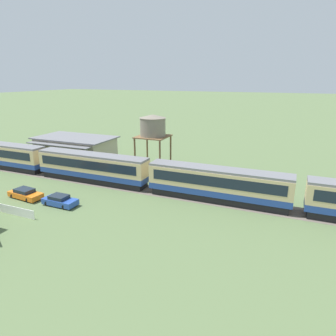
# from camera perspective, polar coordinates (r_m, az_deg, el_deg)

# --- Properties ---
(passenger_train) EXTENTS (93.96, 2.86, 4.29)m
(passenger_train) POSITION_cam_1_polar(r_m,az_deg,el_deg) (37.89, 9.84, -2.88)
(passenger_train) COLOR #234293
(passenger_train) RESTS_ON ground_plane
(railway_track) EXTENTS (167.63, 3.60, 0.04)m
(railway_track) POSITION_cam_1_polar(r_m,az_deg,el_deg) (39.40, 5.66, -5.61)
(railway_track) COLOR #665B51
(railway_track) RESTS_ON ground_plane
(station_building) EXTENTS (14.72, 9.42, 4.36)m
(station_building) POSITION_cam_1_polar(r_m,az_deg,el_deg) (59.19, -17.15, 3.61)
(station_building) COLOR #BCB293
(station_building) RESTS_ON ground_plane
(water_tower) EXTENTS (4.84, 4.84, 9.47)m
(water_tower) POSITION_cam_1_polar(r_m,az_deg,el_deg) (47.75, -2.92, 7.84)
(water_tower) COLOR brown
(water_tower) RESTS_ON ground_plane
(parked_car_blue) EXTENTS (4.35, 1.90, 1.30)m
(parked_car_blue) POSITION_cam_1_polar(r_m,az_deg,el_deg) (39.00, -19.89, -5.86)
(parked_car_blue) COLOR #284CA8
(parked_car_blue) RESTS_ON ground_plane
(parked_car_orange) EXTENTS (4.88, 2.29, 1.30)m
(parked_car_orange) POSITION_cam_1_polar(r_m,az_deg,el_deg) (42.94, -25.53, -4.45)
(parked_car_orange) COLOR orange
(parked_car_orange) RESTS_ON ground_plane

